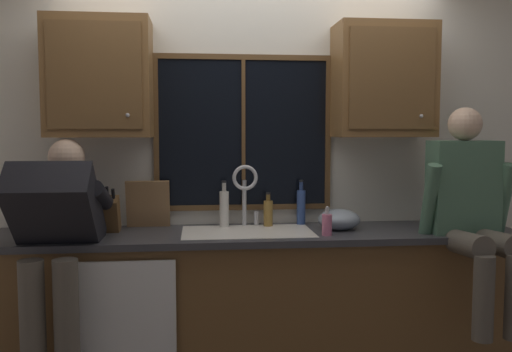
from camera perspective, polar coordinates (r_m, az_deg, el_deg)
name	(u,v)px	position (r m, az deg, el deg)	size (l,w,h in m)	color
back_wall	(252,170)	(3.68, -0.41, 0.64)	(5.58, 0.12, 2.55)	silver
window_glass	(243,133)	(3.60, -1.34, 4.53)	(1.10, 0.02, 0.95)	black
window_frame_top	(243,57)	(3.62, -1.34, 12.35)	(1.17, 0.02, 0.04)	brown
window_frame_bottom	(244,207)	(3.62, -1.31, -3.29)	(1.17, 0.02, 0.04)	brown
window_frame_left	(156,133)	(3.59, -10.43, 4.45)	(0.04, 0.02, 0.95)	brown
window_frame_right	(328,133)	(3.68, 7.55, 4.49)	(0.04, 0.02, 0.95)	brown
window_mullion_center	(243,133)	(3.58, -1.32, 4.53)	(0.02, 0.02, 0.95)	brown
lower_cabinet_run	(258,307)	(3.50, 0.18, -13.55)	(3.18, 0.58, 0.88)	brown
countertop	(258,235)	(3.36, 0.22, -6.20)	(3.24, 0.62, 0.04)	#38383D
dishwasher_front	(121,327)	(3.20, -13.91, -15.11)	(0.60, 0.02, 0.74)	white
upper_cabinet_left	(99,78)	(3.49, -16.08, 9.85)	(0.62, 0.36, 0.72)	brown
upper_cabinet_right	(383,81)	(3.64, 13.20, 9.69)	(0.62, 0.36, 0.72)	brown
sink	(247,247)	(3.38, -0.91, -7.48)	(0.80, 0.46, 0.21)	white
faucet	(246,188)	(3.50, -1.06, -1.24)	(0.18, 0.09, 0.40)	silver
person_standing	(56,242)	(3.16, -20.18, -6.50)	(0.53, 0.72, 1.49)	#595147
person_sitting_on_counter	(471,205)	(3.44, 21.58, -2.84)	(0.54, 0.60, 1.26)	#595147
knife_block	(109,215)	(3.44, -15.14, -3.93)	(0.12, 0.18, 0.32)	brown
cutting_board	(148,204)	(3.56, -11.25, -2.90)	(0.28, 0.02, 0.31)	#997047
mixing_bowl	(339,220)	(3.49, 8.68, -4.53)	(0.27, 0.27, 0.13)	#8C99A8
soap_dispenser	(327,224)	(3.26, 7.44, -5.02)	(0.06, 0.07, 0.18)	pink
bottle_green_glass	(301,206)	(3.61, 4.75, -3.16)	(0.06, 0.06, 0.30)	#334C8C
bottle_tall_clear	(224,208)	(3.51, -3.35, -3.36)	(0.06, 0.06, 0.30)	silver
bottle_amber_small	(268,212)	(3.54, 1.28, -3.83)	(0.06, 0.06, 0.22)	olive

